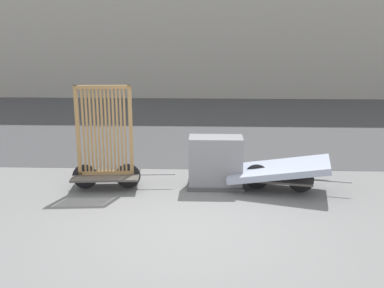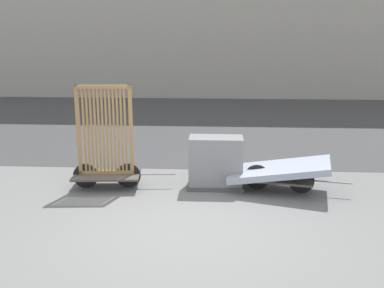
% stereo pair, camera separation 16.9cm
% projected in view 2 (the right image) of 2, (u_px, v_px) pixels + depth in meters
% --- Properties ---
extents(ground_plane, '(60.00, 60.00, 0.00)m').
position_uv_depth(ground_plane, '(185.00, 228.00, 7.01)').
color(ground_plane, slate).
extents(road_strip, '(56.00, 10.92, 0.01)m').
position_uv_depth(road_strip, '(203.00, 122.00, 15.30)').
color(road_strip, '#424244').
rests_on(road_strip, ground_plane).
extents(bike_cart_with_bedframe, '(2.01, 0.86, 2.02)m').
position_uv_depth(bike_cart_with_bedframe, '(106.00, 152.00, 8.67)').
color(bike_cart_with_bedframe, '#4C4742').
rests_on(bike_cart_with_bedframe, ground_plane).
extents(bike_cart_with_mattress, '(2.34, 1.41, 0.66)m').
position_uv_depth(bike_cart_with_mattress, '(279.00, 171.00, 8.56)').
color(bike_cart_with_mattress, '#4C4742').
rests_on(bike_cart_with_mattress, ground_plane).
extents(utility_cabinet, '(1.09, 0.60, 1.02)m').
position_uv_depth(utility_cabinet, '(216.00, 164.00, 8.75)').
color(utility_cabinet, '#4C4C4C').
rests_on(utility_cabinet, ground_plane).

